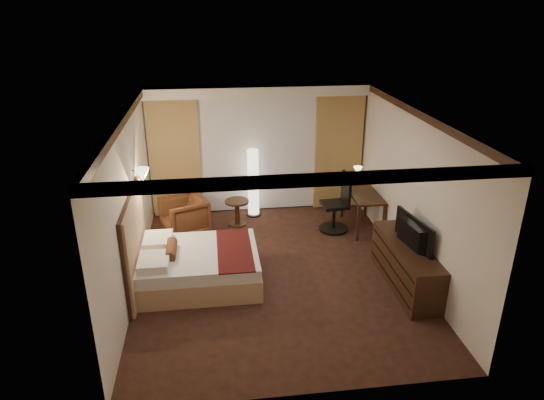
{
  "coord_description": "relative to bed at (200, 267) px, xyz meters",
  "views": [
    {
      "loc": [
        -0.96,
        -7.0,
        4.25
      ],
      "look_at": [
        0.0,
        0.4,
        1.15
      ],
      "focal_mm": 32.0,
      "sensor_mm": 36.0,
      "label": 1
    }
  ],
  "objects": [
    {
      "name": "desk_lamp",
      "position": [
        3.19,
        2.09,
        0.64
      ],
      "size": [
        0.18,
        0.18,
        0.34
      ],
      "primitive_type": null,
      "color": "#FFD899",
      "rests_on": "desk"
    },
    {
      "name": "curtain_left_drape",
      "position": [
        -0.46,
        2.75,
        0.97
      ],
      "size": [
        1.0,
        0.14,
        2.45
      ],
      "primitive_type": "cube",
      "color": "#A3874A",
      "rests_on": "back_wall"
    },
    {
      "name": "floor",
      "position": [
        1.24,
        0.14,
        -0.28
      ],
      "size": [
        4.5,
        5.5,
        0.01
      ],
      "primitive_type": "cube",
      "color": "black",
      "rests_on": "ground"
    },
    {
      "name": "soffit",
      "position": [
        1.24,
        2.64,
        2.32
      ],
      "size": [
        4.5,
        0.5,
        0.2
      ],
      "primitive_type": "cube",
      "color": "white",
      "rests_on": "ceiling"
    },
    {
      "name": "crown_molding",
      "position": [
        1.24,
        0.14,
        2.36
      ],
      "size": [
        4.5,
        5.5,
        0.12
      ],
      "primitive_type": null,
      "color": "black",
      "rests_on": "ceiling"
    },
    {
      "name": "curtain_sheer",
      "position": [
        1.24,
        2.81,
        0.97
      ],
      "size": [
        2.48,
        0.04,
        2.45
      ],
      "primitive_type": "cube",
      "color": "silver",
      "rests_on": "back_wall"
    },
    {
      "name": "desk",
      "position": [
        3.19,
        1.64,
        0.1
      ],
      "size": [
        0.55,
        1.21,
        0.75
      ],
      "primitive_type": null,
      "color": "black",
      "rests_on": "floor"
    },
    {
      "name": "dresser",
      "position": [
        3.24,
        -0.51,
        0.08
      ],
      "size": [
        0.5,
        1.84,
        0.72
      ],
      "primitive_type": null,
      "color": "black",
      "rests_on": "floor"
    },
    {
      "name": "bed",
      "position": [
        0.0,
        0.0,
        0.0
      ],
      "size": [
        1.89,
        1.48,
        0.55
      ],
      "primitive_type": null,
      "color": "white",
      "rests_on": "floor"
    },
    {
      "name": "left_wall",
      "position": [
        -1.01,
        0.14,
        1.07
      ],
      "size": [
        0.02,
        5.5,
        2.7
      ],
      "primitive_type": "cube",
      "color": "beige",
      "rests_on": "floor"
    },
    {
      "name": "curtain_right_drape",
      "position": [
        2.94,
        2.75,
        0.97
      ],
      "size": [
        1.0,
        0.14,
        2.45
      ],
      "primitive_type": "cube",
      "color": "#A3874A",
      "rests_on": "back_wall"
    },
    {
      "name": "television",
      "position": [
        3.21,
        -0.51,
        0.73
      ],
      "size": [
        0.72,
        1.08,
        0.13
      ],
      "primitive_type": "imported",
      "rotation": [
        0.0,
        0.0,
        1.73
      ],
      "color": "black",
      "rests_on": "dresser"
    },
    {
      "name": "armchair",
      "position": [
        -0.3,
        1.84,
        0.13
      ],
      "size": [
        0.98,
        1.01,
        0.81
      ],
      "primitive_type": "imported",
      "rotation": [
        0.0,
        0.0,
        -1.19
      ],
      "color": "#442B14",
      "rests_on": "floor"
    },
    {
      "name": "wall_sconce",
      "position": [
        -0.85,
        0.74,
        1.34
      ],
      "size": [
        0.24,
        0.24,
        0.24
      ],
      "primitive_type": null,
      "color": "white",
      "rests_on": "left_wall"
    },
    {
      "name": "right_wall",
      "position": [
        3.49,
        0.14,
        1.07
      ],
      "size": [
        0.02,
        5.5,
        2.7
      ],
      "primitive_type": "cube",
      "color": "beige",
      "rests_on": "floor"
    },
    {
      "name": "headboard",
      "position": [
        -0.96,
        -0.0,
        0.47
      ],
      "size": [
        0.12,
        1.78,
        1.5
      ],
      "primitive_type": null,
      "color": "tan",
      "rests_on": "floor"
    },
    {
      "name": "office_chair",
      "position": [
        2.61,
        1.59,
        0.31
      ],
      "size": [
        0.61,
        0.61,
        1.18
      ],
      "primitive_type": null,
      "rotation": [
        0.0,
        0.0,
        0.07
      ],
      "color": "black",
      "rests_on": "floor"
    },
    {
      "name": "floor_lamp",
      "position": [
        1.11,
        2.52,
        0.45
      ],
      "size": [
        0.31,
        0.31,
        1.45
      ],
      "primitive_type": null,
      "color": "white",
      "rests_on": "floor"
    },
    {
      "name": "side_table",
      "position": [
        0.74,
        2.08,
        -0.01
      ],
      "size": [
        0.48,
        0.48,
        0.53
      ],
      "primitive_type": null,
      "color": "black",
      "rests_on": "floor"
    },
    {
      "name": "ceiling",
      "position": [
        1.24,
        0.14,
        2.42
      ],
      "size": [
        4.5,
        5.5,
        0.01
      ],
      "primitive_type": "cube",
      "color": "white",
      "rests_on": "back_wall"
    },
    {
      "name": "back_wall",
      "position": [
        1.24,
        2.89,
        1.07
      ],
      "size": [
        4.5,
        0.02,
        2.7
      ],
      "primitive_type": "cube",
      "color": "beige",
      "rests_on": "floor"
    }
  ]
}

